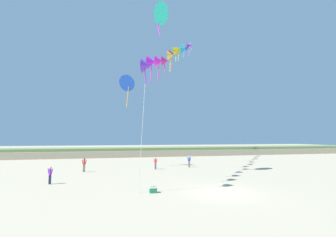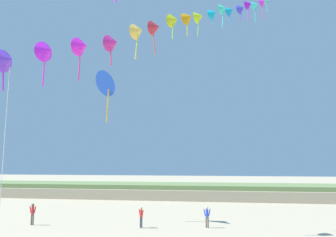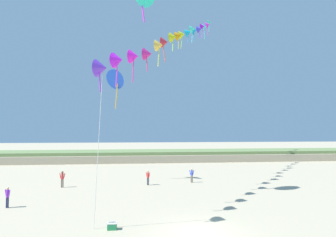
# 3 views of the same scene
# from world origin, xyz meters

# --- Properties ---
(dune_ridge) EXTENTS (120.00, 9.99, 1.99)m
(dune_ridge) POSITION_xyz_m (0.00, 38.22, 0.99)
(dune_ridge) COLOR tan
(dune_ridge) RESTS_ON ground
(person_near_left) EXTENTS (0.58, 0.23, 1.65)m
(person_near_left) POSITION_xyz_m (2.47, 14.99, 0.96)
(person_near_left) COLOR #726656
(person_near_left) RESTS_ON ground
(person_near_right) EXTENTS (0.61, 0.24, 1.74)m
(person_near_right) POSITION_xyz_m (-11.81, 13.79, 1.00)
(person_near_right) COLOR #726656
(person_near_right) RESTS_ON ground
(person_mid_center) EXTENTS (0.50, 0.39, 1.60)m
(person_mid_center) POSITION_xyz_m (-2.67, 14.08, 0.92)
(person_mid_center) COLOR #474C56
(person_mid_center) RESTS_ON ground
(kite_banner_string) EXTENTS (16.84, 34.74, 27.98)m
(kite_banner_string) POSITION_xyz_m (1.99, 17.65, 18.55)
(kite_banner_string) COLOR #6933D5
(large_kite_mid_trail) EXTENTS (3.05, 2.85, 4.95)m
(large_kite_mid_trail) POSITION_xyz_m (-6.40, 16.32, 12.34)
(large_kite_mid_trail) COLOR blue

